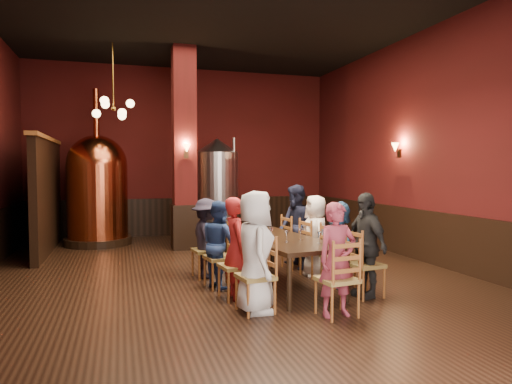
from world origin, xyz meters
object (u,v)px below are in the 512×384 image
object	(u,v)px
copper_kettle	(97,188)
person_0	(255,252)
dining_table	(279,242)
person_1	(236,248)
steel_vessel	(217,189)
rose_vase	(257,219)
person_2	(220,244)

from	to	relation	value
copper_kettle	person_0	bearing A→B (deg)	-70.44
dining_table	person_1	size ratio (longest dim) A/B	1.77
steel_vessel	person_1	bearing A→B (deg)	-99.07
dining_table	person_0	world-z (taller)	person_0
person_0	steel_vessel	xyz separation A→B (m)	(0.74, 5.84, 0.51)
person_0	person_1	distance (m)	0.67
steel_vessel	rose_vase	distance (m)	4.11
copper_kettle	rose_vase	xyz separation A→B (m)	(2.67, -4.23, -0.36)
steel_vessel	dining_table	bearing A→B (deg)	-90.31
person_0	copper_kettle	world-z (taller)	copper_kettle
person_1	copper_kettle	bearing A→B (deg)	20.04
person_2	steel_vessel	bearing A→B (deg)	-26.94
dining_table	copper_kettle	size ratio (longest dim) A/B	0.68
dining_table	person_2	world-z (taller)	person_2
steel_vessel	copper_kettle	bearing A→B (deg)	177.21
person_0	copper_kettle	size ratio (longest dim) A/B	0.42
person_0	person_1	xyz separation A→B (m)	(-0.09, 0.66, -0.06)
person_1	person_2	bearing A→B (deg)	6.48
dining_table	copper_kettle	bearing A→B (deg)	112.78
person_1	steel_vessel	xyz separation A→B (m)	(0.83, 5.18, 0.57)
rose_vase	person_0	bearing A→B (deg)	-107.40
copper_kettle	dining_table	bearing A→B (deg)	-59.81
copper_kettle	steel_vessel	size ratio (longest dim) A/B	1.43
rose_vase	copper_kettle	bearing A→B (deg)	122.28
dining_table	person_0	size ratio (longest dim) A/B	1.64
person_0	person_1	size ratio (longest dim) A/B	1.08
steel_vessel	rose_vase	world-z (taller)	steel_vessel
dining_table	rose_vase	world-z (taller)	rose_vase
steel_vessel	person_2	bearing A→B (deg)	-101.39
person_0	rose_vase	xyz separation A→B (m)	(0.55, 1.75, 0.21)
person_1	rose_vase	world-z (taller)	person_1
dining_table	rose_vase	distance (m)	0.73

